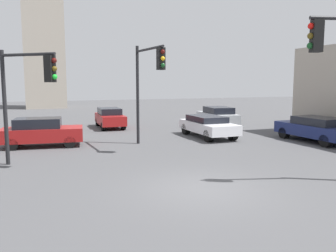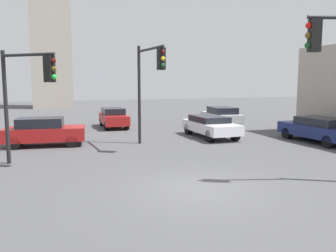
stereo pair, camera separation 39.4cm
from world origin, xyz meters
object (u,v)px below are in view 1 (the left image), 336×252
Objects in this scene: traffic_light_2 at (148,75)px; car_6 at (41,132)px; traffic_light_1 at (28,84)px; car_0 at (218,116)px; car_1 at (110,117)px; car_2 at (315,128)px; car_4 at (208,125)px.

car_6 is (-5.08, 2.39, -2.93)m from traffic_light_2.
traffic_light_1 reaches higher than car_0.
traffic_light_1 reaches higher than car_6.
car_1 is 0.95× the size of car_6.
car_1 is at bearing 176.79° from traffic_light_2.
traffic_light_1 is 5.90m from traffic_light_2.
car_6 is (0.43, 4.46, -2.49)m from traffic_light_1.
car_0 is (7.65, 6.84, -2.94)m from traffic_light_2.
traffic_light_1 is at bearing -24.90° from car_1.
traffic_light_1 is 16.09m from car_0.
car_2 is 1.10× the size of car_6.
traffic_light_2 is at bearing -64.59° from car_4.
car_1 reaches higher than car_4.
car_2 is at bearing 52.71° from car_4.
traffic_light_2 is at bearing 138.12° from car_0.
car_0 is 0.98× the size of car_4.
traffic_light_2 reaches higher than car_4.
car_0 reaches higher than car_2.
car_2 is at bearing 76.12° from traffic_light_2.
traffic_light_2 is 6.33m from car_6.
car_1 is at bearing 84.17° from car_0.
car_1 is at bearing 58.81° from car_6.
car_2 is (1.70, -8.26, -0.00)m from car_0.
traffic_light_1 is 5.12m from car_6.
car_2 is 1.02× the size of car_4.
car_1 is (-0.30, 8.55, -2.95)m from traffic_light_2.
car_0 reaches higher than car_1.
car_6 reaches higher than car_0.
traffic_light_1 is at bearing 130.41° from car_0.
traffic_light_2 is 9.05m from car_1.
car_1 is at bearing -143.98° from car_4.
car_1 is at bearing 104.17° from traffic_light_1.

